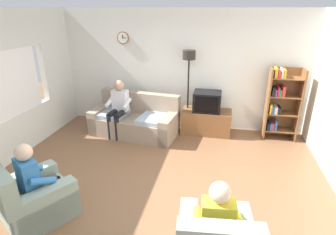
% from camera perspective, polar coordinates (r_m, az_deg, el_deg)
% --- Properties ---
extents(ground_plane, '(12.00, 12.00, 0.00)m').
position_cam_1_polar(ground_plane, '(4.55, -2.76, -14.16)').
color(ground_plane, brown).
extents(back_wall_assembly, '(6.20, 0.17, 2.70)m').
position_cam_1_polar(back_wall_assembly, '(6.43, 2.96, 9.96)').
color(back_wall_assembly, silver).
rests_on(back_wall_assembly, ground_plane).
extents(couch, '(2.00, 1.12, 0.90)m').
position_cam_1_polar(couch, '(6.20, -6.95, -0.70)').
color(couch, gray).
rests_on(couch, ground_plane).
extents(tv_stand, '(1.10, 0.56, 0.54)m').
position_cam_1_polar(tv_stand, '(6.29, 7.99, -0.81)').
color(tv_stand, brown).
rests_on(tv_stand, ground_plane).
extents(tv, '(0.60, 0.49, 0.44)m').
position_cam_1_polar(tv, '(6.10, 8.21, 3.35)').
color(tv, black).
rests_on(tv, tv_stand).
extents(bookshelf, '(0.68, 0.36, 1.56)m').
position_cam_1_polar(bookshelf, '(6.29, 22.48, 2.94)').
color(bookshelf, brown).
rests_on(bookshelf, ground_plane).
extents(floor_lamp, '(0.28, 0.28, 1.85)m').
position_cam_1_polar(floor_lamp, '(6.08, 4.37, 10.19)').
color(floor_lamp, black).
rests_on(floor_lamp, ground_plane).
extents(armchair_near_window, '(1.15, 1.17, 0.90)m').
position_cam_1_polar(armchair_near_window, '(4.23, -26.36, -15.13)').
color(armchair_near_window, gray).
rests_on(armchair_near_window, ground_plane).
extents(person_on_couch, '(0.55, 0.57, 1.24)m').
position_cam_1_polar(person_on_couch, '(6.08, -10.41, 2.52)').
color(person_on_couch, silver).
rests_on(person_on_couch, ground_plane).
extents(person_in_left_armchair, '(0.61, 0.64, 1.12)m').
position_cam_1_polar(person_in_left_armchair, '(4.08, -25.93, -11.14)').
color(person_in_left_armchair, '#3372B2').
rests_on(person_in_left_armchair, ground_plane).
extents(person_in_right_armchair, '(0.54, 0.56, 1.12)m').
position_cam_1_polar(person_in_right_armchair, '(3.12, 10.18, -20.18)').
color(person_in_right_armchair, yellow).
rests_on(person_in_right_armchair, ground_plane).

